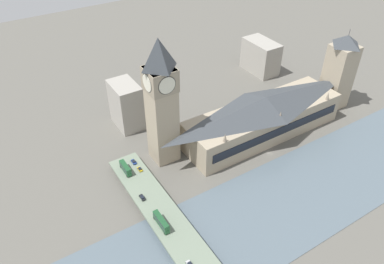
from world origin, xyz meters
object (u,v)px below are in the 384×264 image
(victoria_tower, at_px, (339,72))
(car_southbound_lead, at_px, (134,162))
(road_bridge, at_px, (188,249))
(double_decker_bus_rear, at_px, (125,168))
(parliament_hall, at_px, (264,116))
(clock_tower, at_px, (161,99))
(double_decker_bus_mid, at_px, (161,222))
(car_northbound_tail, at_px, (142,197))
(car_northbound_mid, at_px, (140,169))

(victoria_tower, distance_m, car_southbound_lead, 145.61)
(road_bridge, distance_m, double_decker_bus_rear, 58.52)
(parliament_hall, bearing_deg, victoria_tower, -89.95)
(double_decker_bus_rear, bearing_deg, clock_tower, -79.96)
(road_bridge, relative_size, double_decker_bus_mid, 11.78)
(victoria_tower, height_order, double_decker_bus_rear, victoria_tower)
(road_bridge, xyz_separation_m, car_northbound_tail, (36.32, 3.93, 1.60))
(clock_tower, xyz_separation_m, car_northbound_mid, (-7.48, 18.96, -33.83))
(double_decker_bus_mid, distance_m, car_southbound_lead, 46.48)
(parliament_hall, distance_m, double_decker_bus_rear, 88.20)
(victoria_tower, xyz_separation_m, car_southbound_lead, (12.32, 143.71, -19.97))
(double_decker_bus_mid, bearing_deg, car_southbound_lead, -9.23)
(parliament_hall, height_order, car_southbound_lead, parliament_hall)
(victoria_tower, xyz_separation_m, double_decker_bus_rear, (8.16, 150.29, -18.02))
(clock_tower, height_order, victoria_tower, clock_tower)
(road_bridge, relative_size, car_southbound_lead, 33.35)
(parliament_hall, distance_m, road_bridge, 98.84)
(double_decker_bus_mid, xyz_separation_m, double_decker_bus_rear, (41.67, -0.86, -0.11))
(car_northbound_mid, bearing_deg, car_southbound_lead, 2.07)
(double_decker_bus_mid, bearing_deg, victoria_tower, -77.50)
(double_decker_bus_rear, relative_size, car_northbound_tail, 2.38)
(road_bridge, relative_size, car_northbound_mid, 36.07)
(car_northbound_mid, relative_size, car_southbound_lead, 0.92)
(road_bridge, bearing_deg, car_southbound_lead, -3.32)
(parliament_hall, distance_m, car_northbound_tail, 90.00)
(car_northbound_tail, bearing_deg, victoria_tower, -84.77)
(clock_tower, xyz_separation_m, car_southbound_lead, (-0.41, 19.22, -33.80))
(parliament_hall, height_order, double_decker_bus_rear, parliament_hall)
(double_decker_bus_rear, distance_m, car_northbound_mid, 7.69)
(car_northbound_mid, height_order, car_northbound_tail, car_northbound_tail)
(parliament_hall, xyz_separation_m, double_decker_bus_mid, (-33.46, 88.48, -5.87))
(clock_tower, bearing_deg, road_bridge, 160.04)
(road_bridge, distance_m, double_decker_bus_mid, 17.48)
(clock_tower, distance_m, car_northbound_tail, 50.66)
(double_decker_bus_mid, distance_m, car_northbound_tail, 19.77)
(road_bridge, xyz_separation_m, car_northbound_mid, (55.42, -3.88, 1.58))
(double_decker_bus_mid, bearing_deg, car_northbound_mid, -11.24)
(car_northbound_mid, bearing_deg, double_decker_bus_rear, 66.96)
(clock_tower, distance_m, road_bridge, 75.71)
(car_northbound_tail, bearing_deg, road_bridge, -173.83)
(double_decker_bus_mid, relative_size, car_southbound_lead, 2.83)
(parliament_hall, bearing_deg, double_decker_bus_rear, 84.65)
(car_southbound_lead, bearing_deg, parliament_hall, -98.68)
(parliament_hall, bearing_deg, clock_tower, 78.32)
(parliament_hall, relative_size, car_northbound_tail, 23.66)
(victoria_tower, relative_size, double_decker_bus_mid, 4.59)
(victoria_tower, bearing_deg, car_southbound_lead, 85.10)
(clock_tower, relative_size, car_northbound_mid, 18.70)
(double_decker_bus_mid, bearing_deg, parliament_hall, -69.28)
(car_southbound_lead, bearing_deg, car_northbound_tail, 163.91)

